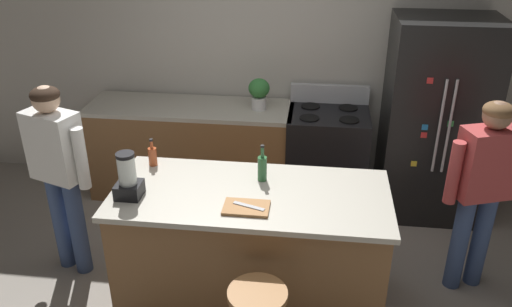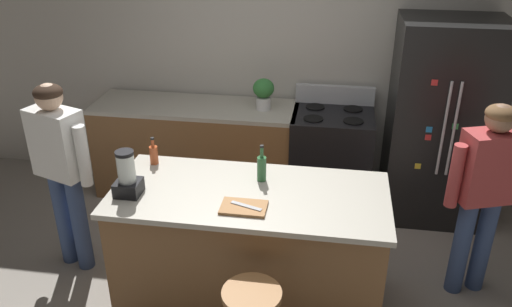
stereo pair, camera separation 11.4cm
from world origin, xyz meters
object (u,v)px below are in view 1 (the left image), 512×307
at_px(potted_plant, 259,92).
at_px(bottle_cooking_sauce, 153,156).
at_px(person_by_island_left, 58,164).
at_px(person_by_sink_right, 483,181).
at_px(chef_knife, 249,206).
at_px(refrigerator, 435,121).
at_px(stove_range, 326,157).
at_px(blender_appliance, 128,179).
at_px(bottle_olive_oil, 262,168).
at_px(kitchen_island, 251,248).
at_px(cutting_board, 246,208).

height_order(potted_plant, bottle_cooking_sauce, potted_plant).
bearing_deg(potted_plant, person_by_island_left, -135.73).
xyz_separation_m(person_by_sink_right, bottle_cooking_sauce, (-2.43, -0.08, 0.09)).
height_order(person_by_sink_right, bottle_cooking_sauce, person_by_sink_right).
bearing_deg(chef_knife, refrigerator, 68.03).
relative_size(stove_range, person_by_island_left, 0.71).
xyz_separation_m(person_by_sink_right, chef_knife, (-1.62, -0.61, 0.04)).
distance_m(refrigerator, stove_range, 1.06).
bearing_deg(refrigerator, potted_plant, 178.22).
relative_size(stove_range, potted_plant, 3.76).
bearing_deg(blender_appliance, bottle_olive_oil, 21.00).
relative_size(kitchen_island, bottle_cooking_sauce, 8.88).
xyz_separation_m(person_by_island_left, chef_knife, (1.51, -0.43, 0.01)).
bearing_deg(blender_appliance, stove_range, 51.23).
relative_size(blender_appliance, chef_knife, 1.47).
height_order(person_by_sink_right, potted_plant, person_by_sink_right).
xyz_separation_m(refrigerator, blender_appliance, (-2.30, -1.65, 0.15)).
height_order(potted_plant, chef_knife, potted_plant).
bearing_deg(potted_plant, cutting_board, -85.99).
bearing_deg(stove_range, potted_plant, 177.78).
xyz_separation_m(stove_range, person_by_sink_right, (1.10, -1.13, 0.45)).
xyz_separation_m(refrigerator, bottle_olive_oil, (-1.44, -1.32, 0.12)).
xyz_separation_m(refrigerator, stove_range, (-0.96, 0.02, -0.45)).
distance_m(blender_appliance, bottle_olive_oil, 0.93).
distance_m(kitchen_island, bottle_olive_oil, 0.60).
distance_m(refrigerator, person_by_sink_right, 1.12).
xyz_separation_m(refrigerator, bottle_cooking_sauce, (-2.28, -1.19, 0.09)).
xyz_separation_m(bottle_olive_oil, chef_knife, (-0.04, -0.40, -0.08)).
height_order(bottle_olive_oil, cutting_board, bottle_olive_oil).
relative_size(bottle_cooking_sauce, chef_knife, 0.98).
height_order(refrigerator, bottle_olive_oil, refrigerator).
bearing_deg(refrigerator, chef_knife, -130.78).
bearing_deg(person_by_sink_right, blender_appliance, -167.47).
xyz_separation_m(potted_plant, bottle_olive_oil, (0.19, -1.37, -0.07)).
bearing_deg(blender_appliance, kitchen_island, 10.62).
relative_size(person_by_sink_right, bottle_cooking_sauce, 7.15).
relative_size(refrigerator, person_by_island_left, 1.18).
relative_size(blender_appliance, bottle_cooking_sauce, 1.50).
bearing_deg(cutting_board, refrigerator, 48.84).
xyz_separation_m(kitchen_island, blender_appliance, (-0.81, -0.15, 0.61)).
xyz_separation_m(blender_appliance, chef_knife, (0.82, -0.06, -0.11)).
bearing_deg(person_by_sink_right, kitchen_island, -166.54).
bearing_deg(person_by_sink_right, bottle_olive_oil, -172.39).
height_order(stove_range, person_by_sink_right, person_by_sink_right).
bearing_deg(person_by_sink_right, stove_range, 134.26).
xyz_separation_m(stove_range, person_by_island_left, (-2.04, -1.31, 0.47)).
bearing_deg(bottle_cooking_sauce, refrigerator, 27.54).
distance_m(potted_plant, bottle_olive_oil, 1.38).
height_order(cutting_board, chef_knife, chef_knife).
height_order(bottle_cooking_sauce, chef_knife, bottle_cooking_sauce).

